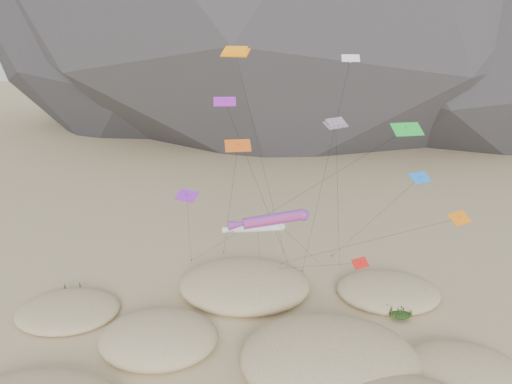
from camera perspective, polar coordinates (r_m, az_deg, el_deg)
dunes at (r=45.52m, az=0.95°, el=-18.57°), size 47.90×38.67×4.42m
dune_grass at (r=45.73m, az=1.14°, el=-18.29°), size 43.06×30.58×1.44m
kite_stakes at (r=62.56m, az=4.49°, el=-8.37°), size 25.37×6.82×0.30m
rainbow_tube_kite at (r=44.35m, az=1.69°, el=-3.18°), size 10.16×16.34×12.69m
white_tube_kite at (r=49.07m, az=-0.09°, el=-4.16°), size 6.20×9.86×10.00m
orange_parafoil at (r=50.27m, az=-2.29°, el=15.43°), size 6.70×11.27×26.44m
multi_parafoil at (r=46.79m, az=9.12°, el=7.53°), size 3.78×11.96×20.24m
delta_kites at (r=46.44m, az=8.71°, el=3.16°), size 28.55×19.32×25.64m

